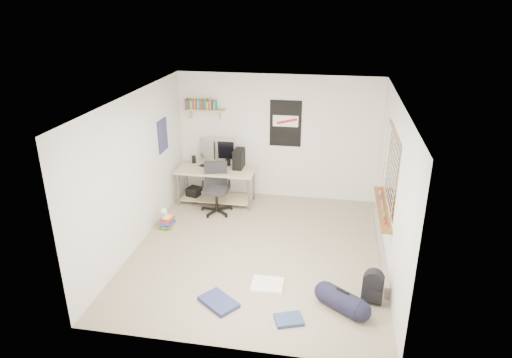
% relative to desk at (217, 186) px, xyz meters
% --- Properties ---
extents(floor, '(4.00, 4.50, 0.01)m').
position_rel_desk_xyz_m(floor, '(1.13, -1.69, -0.37)').
color(floor, gray).
rests_on(floor, ground).
extents(ceiling, '(4.00, 4.50, 0.01)m').
position_rel_desk_xyz_m(ceiling, '(1.13, -1.69, 2.14)').
color(ceiling, white).
rests_on(ceiling, ground).
extents(back_wall, '(4.00, 0.01, 2.50)m').
position_rel_desk_xyz_m(back_wall, '(1.13, 0.57, 0.89)').
color(back_wall, silver).
rests_on(back_wall, ground).
extents(left_wall, '(0.01, 4.50, 2.50)m').
position_rel_desk_xyz_m(left_wall, '(-0.87, -1.69, 0.89)').
color(left_wall, silver).
rests_on(left_wall, ground).
extents(right_wall, '(0.01, 4.50, 2.50)m').
position_rel_desk_xyz_m(right_wall, '(3.14, -1.69, 0.89)').
color(right_wall, silver).
rests_on(right_wall, ground).
extents(desk, '(1.57, 0.78, 0.70)m').
position_rel_desk_xyz_m(desk, '(0.00, 0.00, 0.00)').
color(desk, tan).
rests_on(desk, floor).
extents(monitor_left, '(0.36, 0.24, 0.39)m').
position_rel_desk_xyz_m(monitor_left, '(-0.23, 0.27, 0.53)').
color(monitor_left, '#A6A5AB').
rests_on(monitor_left, desk).
extents(monitor_right, '(0.36, 0.10, 0.40)m').
position_rel_desk_xyz_m(monitor_right, '(0.14, 0.27, 0.53)').
color(monitor_right, '#9E9EA2').
rests_on(monitor_right, desk).
extents(pc_tower, '(0.19, 0.38, 0.39)m').
position_rel_desk_xyz_m(pc_tower, '(0.42, 0.16, 0.53)').
color(pc_tower, black).
rests_on(pc_tower, desk).
extents(keyboard, '(0.46, 0.31, 0.02)m').
position_rel_desk_xyz_m(keyboard, '(-0.18, 0.09, 0.34)').
color(keyboard, black).
rests_on(keyboard, desk).
extents(speaker_left, '(0.10, 0.10, 0.16)m').
position_rel_desk_xyz_m(speaker_left, '(-0.53, 0.27, 0.41)').
color(speaker_left, black).
rests_on(speaker_left, desk).
extents(speaker_right, '(0.09, 0.09, 0.16)m').
position_rel_desk_xyz_m(speaker_right, '(0.19, 0.24, 0.41)').
color(speaker_right, black).
rests_on(speaker_right, desk).
extents(office_chair, '(0.77, 0.77, 0.97)m').
position_rel_desk_xyz_m(office_chair, '(0.11, -0.43, 0.12)').
color(office_chair, black).
rests_on(office_chair, floor).
extents(wall_shelf, '(0.80, 0.22, 0.24)m').
position_rel_desk_xyz_m(wall_shelf, '(-0.32, 0.45, 1.42)').
color(wall_shelf, tan).
rests_on(wall_shelf, back_wall).
extents(poster_back_wall, '(0.62, 0.03, 0.92)m').
position_rel_desk_xyz_m(poster_back_wall, '(1.28, 0.54, 1.19)').
color(poster_back_wall, black).
rests_on(poster_back_wall, back_wall).
extents(poster_left_wall, '(0.02, 0.42, 0.60)m').
position_rel_desk_xyz_m(poster_left_wall, '(-0.85, -0.49, 1.14)').
color(poster_left_wall, navy).
rests_on(poster_left_wall, left_wall).
extents(window, '(0.10, 1.50, 1.26)m').
position_rel_desk_xyz_m(window, '(3.08, -1.39, 1.08)').
color(window, brown).
rests_on(window, right_wall).
extents(baseboard_heater, '(0.08, 2.50, 0.18)m').
position_rel_desk_xyz_m(baseboard_heater, '(3.09, -1.39, -0.28)').
color(baseboard_heater, '#B7B2A8').
rests_on(baseboard_heater, floor).
extents(backpack, '(0.31, 0.27, 0.37)m').
position_rel_desk_xyz_m(backpack, '(2.88, -2.72, -0.16)').
color(backpack, black).
rests_on(backpack, floor).
extents(duffel_bag, '(0.41, 0.41, 0.57)m').
position_rel_desk_xyz_m(duffel_bag, '(2.48, -2.99, -0.22)').
color(duffel_bag, black).
rests_on(duffel_bag, floor).
extents(tshirt, '(0.46, 0.40, 0.04)m').
position_rel_desk_xyz_m(tshirt, '(1.43, -2.63, -0.34)').
color(tshirt, white).
rests_on(tshirt, floor).
extents(jeans_a, '(0.62, 0.59, 0.06)m').
position_rel_desk_xyz_m(jeans_a, '(0.84, -3.15, -0.33)').
color(jeans_a, navy).
rests_on(jeans_a, floor).
extents(jeans_b, '(0.42, 0.37, 0.04)m').
position_rel_desk_xyz_m(jeans_b, '(1.82, -3.34, -0.34)').
color(jeans_b, navy).
rests_on(jeans_b, floor).
extents(book_stack, '(0.52, 0.46, 0.31)m').
position_rel_desk_xyz_m(book_stack, '(-0.62, -1.22, -0.22)').
color(book_stack, brown).
rests_on(book_stack, floor).
extents(desk_lamp, '(0.20, 0.24, 0.21)m').
position_rel_desk_xyz_m(desk_lamp, '(-0.60, -1.24, 0.02)').
color(desk_lamp, white).
rests_on(desk_lamp, book_stack).
extents(subwoofer, '(0.31, 0.31, 0.28)m').
position_rel_desk_xyz_m(subwoofer, '(-0.48, 0.01, -0.22)').
color(subwoofer, black).
rests_on(subwoofer, floor).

